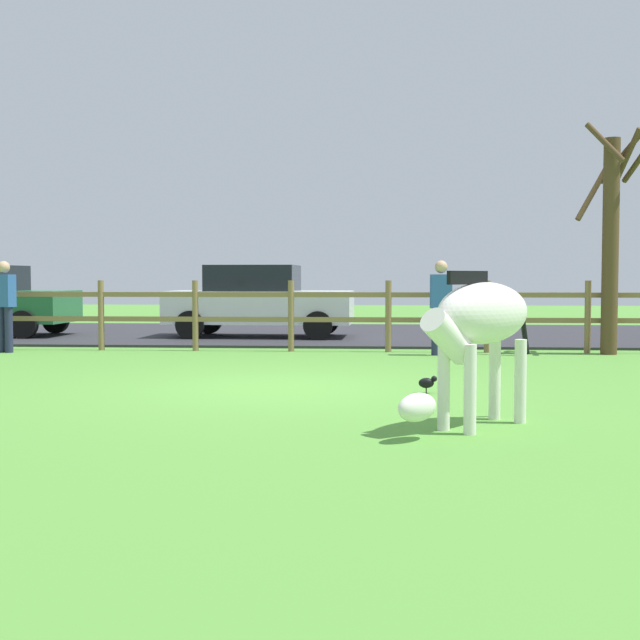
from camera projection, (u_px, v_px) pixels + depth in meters
ground_plane at (282, 388)px, 10.27m from camera, size 60.00×60.00×0.00m
parking_asphalt at (328, 334)px, 19.54m from camera, size 28.00×7.40×0.05m
paddock_fence at (291, 311)px, 15.24m from camera, size 21.30×0.11×1.29m
bare_tree at (611, 233)px, 14.61m from camera, size 1.18×1.11×4.02m
zebra at (478, 325)px, 7.51m from camera, size 1.44×1.57×1.41m
crow_on_grass at (427, 382)px, 9.78m from camera, size 0.22×0.10×0.20m
parked_car_white at (259, 300)px, 18.28m from camera, size 4.05×1.98×1.56m
visitor_left_of_tree at (441, 303)px, 14.47m from camera, size 0.37×0.24×1.64m
visitor_right_of_tree at (4, 302)px, 15.01m from camera, size 0.41×0.31×1.64m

